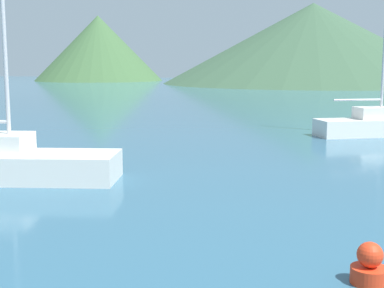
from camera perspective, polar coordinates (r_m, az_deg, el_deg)
name	(u,v)px	position (r m, az deg, el deg)	size (l,w,h in m)	color
sailboat_outer	(373,124)	(26.32, 18.71, 2.08)	(5.34, 4.15, 10.12)	white
buoy_marker	(369,266)	(8.79, 18.40, -12.29)	(0.57, 0.57, 0.65)	red
hill_west	(99,48)	(109.28, -9.94, 10.03)	(25.20, 25.20, 12.76)	#3D6038
hill_central	(312,44)	(94.09, 12.70, 10.41)	(50.50, 50.50, 13.42)	#38563D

